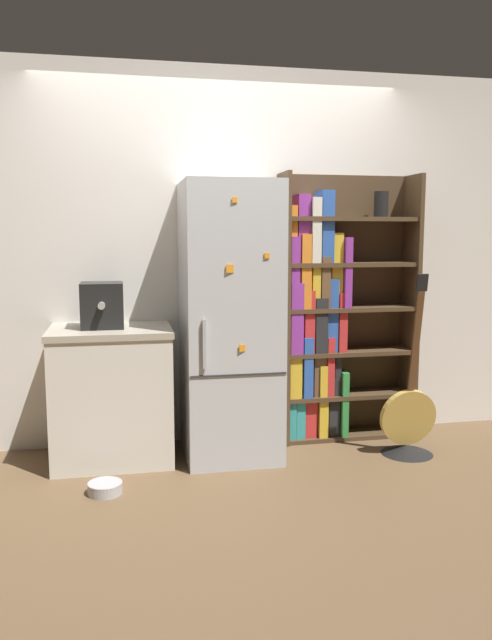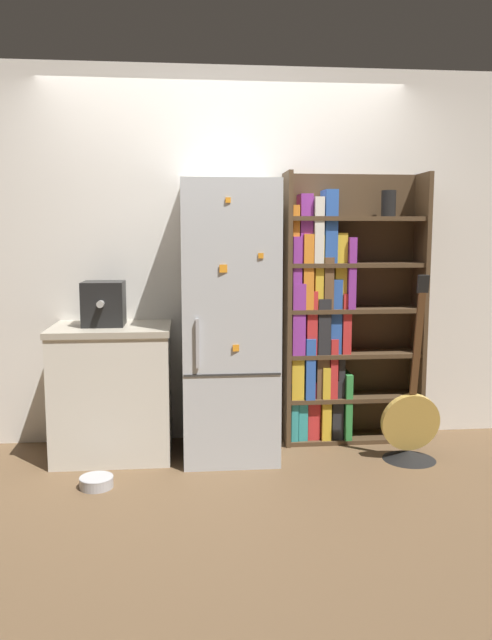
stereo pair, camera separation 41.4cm
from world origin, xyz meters
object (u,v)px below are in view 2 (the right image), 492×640
at_px(refrigerator, 229,321).
at_px(pet_bowl, 96,481).
at_px(bookshelf, 333,319).
at_px(espresso_machine, 104,304).
at_px(guitar, 410,434).

xyz_separation_m(refrigerator, pet_bowl, (-0.81, -0.52, -0.86)).
distance_m(refrigerator, bookshelf, 0.78).
bearing_deg(bookshelf, refrigerator, -164.35).
bearing_deg(espresso_machine, bookshelf, 5.53).
distance_m(espresso_machine, pet_bowl, 1.14).
distance_m(espresso_machine, guitar, 2.17).
distance_m(bookshelf, pet_bowl, 1.92).
bearing_deg(refrigerator, pet_bowl, -147.38).
height_order(bookshelf, espresso_machine, bookshelf).
bearing_deg(guitar, espresso_machine, 170.98).
height_order(refrigerator, bookshelf, bookshelf).
bearing_deg(espresso_machine, guitar, -9.02).
relative_size(espresso_machine, guitar, 0.26).
bearing_deg(pet_bowl, bookshelf, 25.05).
height_order(bookshelf, guitar, bookshelf).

